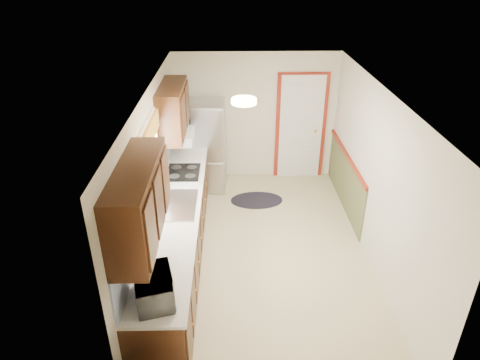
{
  "coord_description": "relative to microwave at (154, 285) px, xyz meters",
  "views": [
    {
      "loc": [
        -0.45,
        -5.07,
        3.89
      ],
      "look_at": [
        -0.34,
        0.1,
        1.15
      ],
      "focal_mm": 32.0,
      "sensor_mm": 36.0,
      "label": 1
    }
  ],
  "objects": [
    {
      "name": "ceiling_fixture",
      "position": [
        0.9,
        1.75,
        1.24
      ],
      "size": [
        0.3,
        0.3,
        0.06
      ],
      "primitive_type": "cylinder",
      "color": "#FFD88C",
      "rests_on": "room_shell"
    },
    {
      "name": "back_wall_trim",
      "position": [
        2.19,
        4.16,
        -0.23
      ],
      "size": [
        1.12,
        2.3,
        2.08
      ],
      "color": "maroon",
      "rests_on": "ground"
    },
    {
      "name": "kitchen_run",
      "position": [
        -0.04,
        1.66,
        -0.31
      ],
      "size": [
        0.63,
        4.0,
        2.2
      ],
      "color": "#351A0C",
      "rests_on": "ground"
    },
    {
      "name": "rug",
      "position": [
        1.19,
        3.44,
        -1.11
      ],
      "size": [
        0.95,
        0.63,
        0.01
      ],
      "primitive_type": "ellipsoid",
      "rotation": [
        0.0,
        0.0,
        0.04
      ],
      "color": "black",
      "rests_on": "ground"
    },
    {
      "name": "room_shell",
      "position": [
        1.2,
        1.95,
        0.08
      ],
      "size": [
        3.2,
        5.2,
        2.52
      ],
      "color": "#C4B88A",
      "rests_on": "ground"
    },
    {
      "name": "cooktop",
      "position": [
        0.01,
        2.7,
        -0.17
      ],
      "size": [
        0.49,
        0.59,
        0.02
      ],
      "primitive_type": "cube",
      "color": "black",
      "rests_on": "kitchen_run"
    },
    {
      "name": "refrigerator",
      "position": [
        0.28,
        4.0,
        -0.29
      ],
      "size": [
        0.7,
        0.7,
        1.64
      ],
      "rotation": [
        0.0,
        0.0,
        -0.03
      ],
      "color": "#B7B7BC",
      "rests_on": "ground"
    },
    {
      "name": "microwave",
      "position": [
        0.0,
        0.0,
        0.0
      ],
      "size": [
        0.41,
        0.57,
        0.35
      ],
      "primitive_type": "imported",
      "rotation": [
        0.0,
        0.0,
        1.83
      ],
      "color": "white",
      "rests_on": "kitchen_run"
    }
  ]
}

